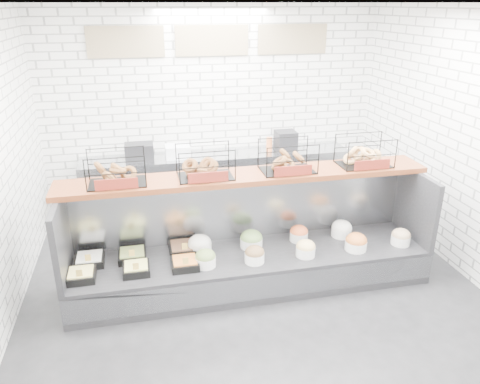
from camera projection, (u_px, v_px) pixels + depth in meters
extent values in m
plane|color=black|center=(257.00, 298.00, 5.12)|extent=(5.50, 5.50, 0.00)
cube|color=white|center=(213.00, 110.00, 7.05)|extent=(5.00, 0.02, 3.00)
cube|color=white|center=(262.00, 3.00, 3.99)|extent=(5.00, 5.50, 0.02)
cube|color=tan|center=(126.00, 42.00, 6.40)|extent=(1.05, 0.03, 0.42)
cube|color=tan|center=(212.00, 40.00, 6.64)|extent=(1.05, 0.03, 0.42)
cube|color=tan|center=(293.00, 39.00, 6.88)|extent=(1.05, 0.03, 0.42)
cube|color=black|center=(251.00, 268.00, 5.32)|extent=(4.00, 0.90, 0.40)
cube|color=#93969B|center=(261.00, 287.00, 4.92)|extent=(4.00, 0.03, 0.28)
cube|color=#93969B|center=(243.00, 205.00, 5.46)|extent=(4.00, 0.08, 0.80)
cube|color=black|center=(61.00, 238.00, 4.70)|extent=(0.06, 0.90, 0.80)
cube|color=black|center=(414.00, 205.00, 5.49)|extent=(0.06, 0.90, 0.80)
cube|color=black|center=(81.00, 276.00, 4.72)|extent=(0.28, 0.28, 0.08)
cube|color=#EBDA78|center=(81.00, 273.00, 4.71)|extent=(0.24, 0.24, 0.04)
cube|color=gold|center=(79.00, 273.00, 4.60)|extent=(0.06, 0.01, 0.08)
cube|color=black|center=(90.00, 260.00, 5.00)|extent=(0.30, 0.30, 0.08)
cube|color=white|center=(89.00, 257.00, 4.99)|extent=(0.26, 0.26, 0.04)
cube|color=gold|center=(88.00, 258.00, 4.87)|extent=(0.06, 0.01, 0.08)
cube|color=black|center=(136.00, 269.00, 4.84)|extent=(0.27, 0.27, 0.08)
cube|color=#E8E476|center=(136.00, 266.00, 4.82)|extent=(0.23, 0.23, 0.04)
cube|color=gold|center=(136.00, 266.00, 4.72)|extent=(0.06, 0.01, 0.08)
cube|color=black|center=(132.00, 256.00, 5.10)|extent=(0.30, 0.30, 0.08)
cube|color=#86994D|center=(132.00, 253.00, 5.08)|extent=(0.25, 0.25, 0.04)
cube|color=gold|center=(132.00, 253.00, 4.97)|extent=(0.06, 0.01, 0.08)
cube|color=black|center=(185.00, 264.00, 4.94)|extent=(0.28, 0.28, 0.08)
cube|color=orange|center=(185.00, 261.00, 4.92)|extent=(0.24, 0.24, 0.04)
cube|color=gold|center=(186.00, 261.00, 4.81)|extent=(0.06, 0.01, 0.08)
cube|color=black|center=(184.00, 249.00, 5.24)|extent=(0.33, 0.33, 0.08)
cube|color=brown|center=(184.00, 246.00, 5.23)|extent=(0.28, 0.28, 0.04)
cube|color=gold|center=(185.00, 246.00, 5.10)|extent=(0.06, 0.01, 0.08)
cylinder|color=white|center=(206.00, 261.00, 4.96)|extent=(0.22, 0.22, 0.11)
ellipsoid|color=olive|center=(205.00, 256.00, 4.93)|extent=(0.22, 0.22, 0.15)
cylinder|color=white|center=(200.00, 248.00, 5.23)|extent=(0.26, 0.26, 0.11)
ellipsoid|color=silver|center=(200.00, 243.00, 5.21)|extent=(0.26, 0.26, 0.18)
cylinder|color=white|center=(255.00, 257.00, 5.03)|extent=(0.22, 0.22, 0.11)
ellipsoid|color=brown|center=(255.00, 252.00, 5.01)|extent=(0.21, 0.21, 0.15)
cylinder|color=white|center=(251.00, 242.00, 5.35)|extent=(0.26, 0.26, 0.11)
ellipsoid|color=#70984D|center=(251.00, 238.00, 5.32)|extent=(0.25, 0.25, 0.18)
cylinder|color=white|center=(305.00, 251.00, 5.16)|extent=(0.22, 0.22, 0.11)
ellipsoid|color=#E3BF74|center=(306.00, 246.00, 5.13)|extent=(0.21, 0.21, 0.15)
cylinder|color=white|center=(299.00, 236.00, 5.49)|extent=(0.21, 0.21, 0.11)
ellipsoid|color=orange|center=(299.00, 231.00, 5.47)|extent=(0.21, 0.21, 0.15)
cylinder|color=white|center=(356.00, 245.00, 5.28)|extent=(0.25, 0.25, 0.11)
ellipsoid|color=#C16328|center=(356.00, 240.00, 5.26)|extent=(0.24, 0.24, 0.17)
cylinder|color=white|center=(341.00, 232.00, 5.60)|extent=(0.24, 0.24, 0.11)
ellipsoid|color=silver|center=(342.00, 227.00, 5.58)|extent=(0.24, 0.24, 0.17)
cylinder|color=white|center=(400.00, 240.00, 5.41)|extent=(0.22, 0.22, 0.11)
ellipsoid|color=tan|center=(401.00, 235.00, 5.39)|extent=(0.21, 0.21, 0.15)
cube|color=#532411|center=(247.00, 176.00, 5.13)|extent=(4.10, 0.50, 0.06)
cube|color=black|center=(116.00, 168.00, 4.78)|extent=(0.60, 0.38, 0.34)
cube|color=maroon|center=(117.00, 184.00, 4.63)|extent=(0.42, 0.02, 0.11)
cube|color=black|center=(205.00, 162.00, 4.96)|extent=(0.60, 0.38, 0.34)
cube|color=maroon|center=(208.00, 177.00, 4.82)|extent=(0.42, 0.02, 0.11)
cube|color=black|center=(288.00, 156.00, 5.15)|extent=(0.60, 0.38, 0.34)
cube|color=maroon|center=(293.00, 171.00, 5.00)|extent=(0.42, 0.02, 0.11)
cube|color=black|center=(365.00, 151.00, 5.33)|extent=(0.60, 0.38, 0.34)
cube|color=maroon|center=(372.00, 165.00, 5.19)|extent=(0.42, 0.02, 0.11)
cube|color=#93969B|center=(218.00, 182.00, 7.15)|extent=(4.00, 0.60, 0.90)
cube|color=black|center=(139.00, 152.00, 6.68)|extent=(0.40, 0.30, 0.24)
cube|color=silver|center=(178.00, 151.00, 6.80)|extent=(0.35, 0.28, 0.18)
cylinder|color=orange|center=(269.00, 145.00, 7.06)|extent=(0.09, 0.09, 0.22)
cube|color=black|center=(286.00, 141.00, 7.10)|extent=(0.30, 0.30, 0.30)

